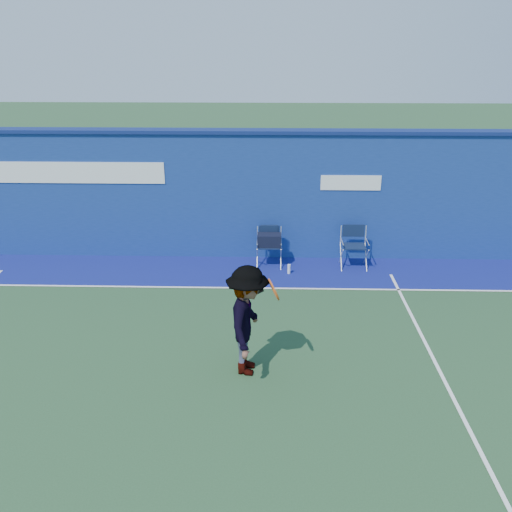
{
  "coord_description": "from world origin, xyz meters",
  "views": [
    {
      "loc": [
        1.72,
        -7.38,
        5.01
      ],
      "look_at": [
        1.46,
        2.6,
        1.0
      ],
      "focal_mm": 38.0,
      "sensor_mm": 36.0,
      "label": 1
    }
  ],
  "objects_px": {
    "water_bottle": "(289,269)",
    "tennis_player": "(248,321)",
    "directors_chair_left": "(269,250)",
    "directors_chair_right": "(353,255)"
  },
  "relations": [
    {
      "from": "directors_chair_left",
      "to": "tennis_player",
      "type": "height_order",
      "value": "tennis_player"
    },
    {
      "from": "directors_chair_right",
      "to": "tennis_player",
      "type": "relative_size",
      "value": 0.54
    },
    {
      "from": "directors_chair_left",
      "to": "tennis_player",
      "type": "distance_m",
      "value": 4.42
    },
    {
      "from": "water_bottle",
      "to": "tennis_player",
      "type": "distance_m",
      "value": 4.08
    },
    {
      "from": "water_bottle",
      "to": "tennis_player",
      "type": "height_order",
      "value": "tennis_player"
    },
    {
      "from": "directors_chair_right",
      "to": "water_bottle",
      "type": "bearing_deg",
      "value": -164.15
    },
    {
      "from": "directors_chair_left",
      "to": "tennis_player",
      "type": "relative_size",
      "value": 0.52
    },
    {
      "from": "directors_chair_left",
      "to": "water_bottle",
      "type": "distance_m",
      "value": 0.71
    },
    {
      "from": "water_bottle",
      "to": "directors_chair_left",
      "type": "bearing_deg",
      "value": 135.04
    },
    {
      "from": "water_bottle",
      "to": "tennis_player",
      "type": "xyz_separation_m",
      "value": [
        -0.78,
        -3.92,
        0.8
      ]
    }
  ]
}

